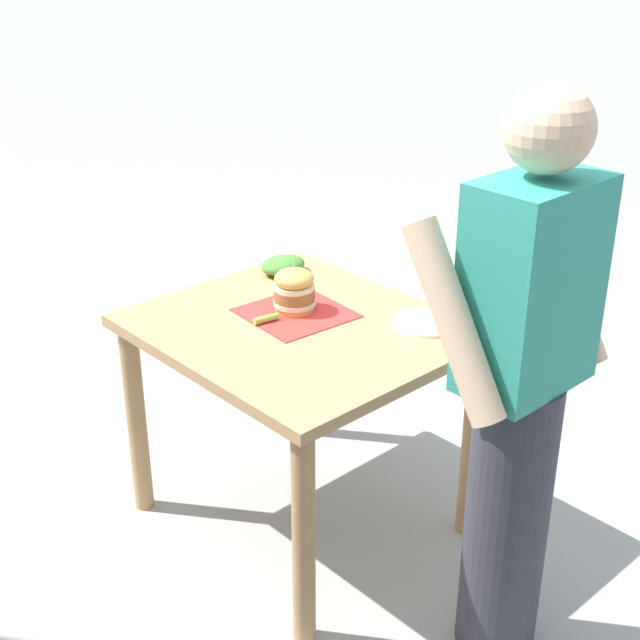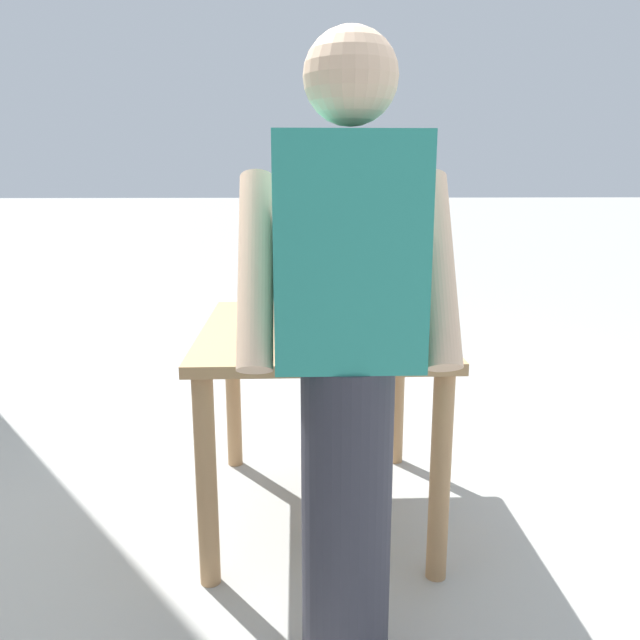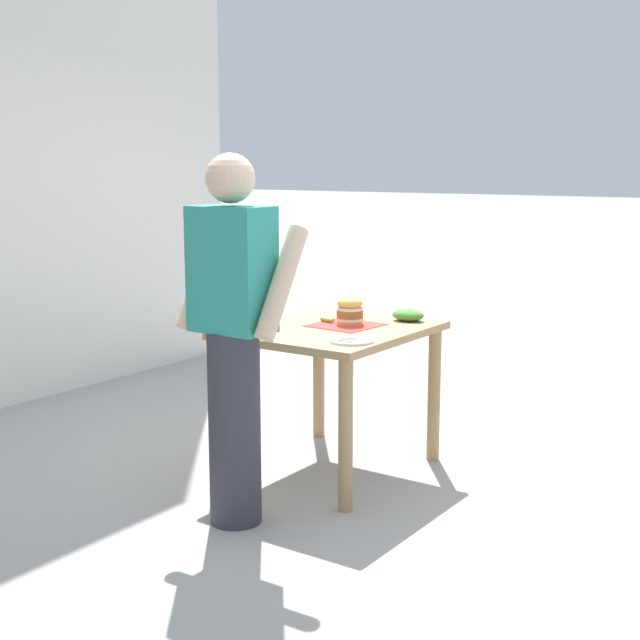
# 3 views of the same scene
# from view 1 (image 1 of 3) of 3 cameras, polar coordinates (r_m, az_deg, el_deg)

# --- Properties ---
(ground_plane) EXTENTS (80.00, 80.00, 0.00)m
(ground_plane) POSITION_cam_1_polar(r_m,az_deg,el_deg) (3.38, -1.18, -12.47)
(ground_plane) COLOR #9E9E99
(patio_table) EXTENTS (0.90, 1.03, 0.79)m
(patio_table) POSITION_cam_1_polar(r_m,az_deg,el_deg) (3.02, -1.28, -2.54)
(patio_table) COLOR tan
(patio_table) RESTS_ON ground
(serving_paper) EXTENTS (0.35, 0.35, 0.00)m
(serving_paper) POSITION_cam_1_polar(r_m,az_deg,el_deg) (3.04, -1.55, 0.45)
(serving_paper) COLOR red
(serving_paper) RESTS_ON patio_table
(sandwich) EXTENTS (0.15, 0.15, 0.19)m
(sandwich) POSITION_cam_1_polar(r_m,az_deg,el_deg) (3.03, -1.66, 1.96)
(sandwich) COLOR gold
(sandwich) RESTS_ON serving_paper
(pickle_spear) EXTENTS (0.09, 0.04, 0.02)m
(pickle_spear) POSITION_cam_1_polar(r_m,az_deg,el_deg) (2.97, -3.50, 0.07)
(pickle_spear) COLOR #8EA83D
(pickle_spear) RESTS_ON serving_paper
(side_plate_with_forks) EXTENTS (0.22, 0.22, 0.02)m
(side_plate_with_forks) POSITION_cam_1_polar(r_m,az_deg,el_deg) (2.98, 6.78, -0.15)
(side_plate_with_forks) COLOR white
(side_plate_with_forks) RESTS_ON patio_table
(side_salad) EXTENTS (0.18, 0.14, 0.06)m
(side_salad) POSITION_cam_1_polar(r_m,az_deg,el_deg) (3.37, -2.38, 3.53)
(side_salad) COLOR #477F33
(side_salad) RESTS_ON patio_table
(diner_across_table) EXTENTS (0.55, 0.35, 1.69)m
(diner_across_table) POSITION_cam_1_polar(r_m,az_deg,el_deg) (2.45, 12.66, -4.19)
(diner_across_table) COLOR #33333D
(diner_across_table) RESTS_ON ground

